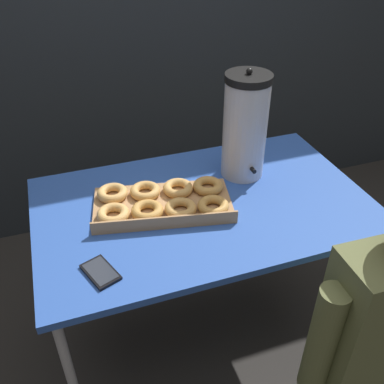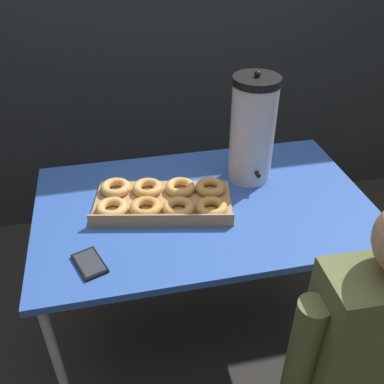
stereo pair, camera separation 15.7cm
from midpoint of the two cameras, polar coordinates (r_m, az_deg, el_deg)
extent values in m
plane|color=#2D2B28|center=(2.18, 3.41, -18.24)|extent=(12.00, 12.00, 0.00)
cube|color=#23282D|center=(2.41, -2.74, 23.58)|extent=(6.00, 0.10, 2.52)
cube|color=#2D56B2|center=(1.63, 4.33, -2.03)|extent=(1.26, 0.77, 0.03)
cylinder|color=#ADADB2|center=(1.65, -14.24, -22.73)|extent=(0.03, 0.03, 0.75)
cylinder|color=#ADADB2|center=(1.91, 24.50, -15.11)|extent=(0.03, 0.03, 0.75)
cylinder|color=#ADADB2|center=(2.10, -14.36, -6.93)|extent=(0.03, 0.03, 0.75)
cylinder|color=#ADADB2|center=(2.31, 15.63, -2.80)|extent=(0.03, 0.03, 0.75)
cube|color=tan|center=(1.61, -1.10, -1.51)|extent=(0.56, 0.37, 0.02)
cube|color=tan|center=(1.49, -1.15, -3.70)|extent=(0.50, 0.11, 0.04)
torus|color=#E3AB5E|center=(1.56, -7.82, -2.17)|extent=(0.14, 0.14, 0.03)
torus|color=#CC9447|center=(1.55, -3.33, -2.15)|extent=(0.16, 0.16, 0.03)
torus|color=tan|center=(1.54, 1.11, -2.19)|extent=(0.16, 0.16, 0.03)
torus|color=#CE964A|center=(1.55, 5.53, -2.17)|extent=(0.16, 0.16, 0.03)
torus|color=#E5AD60|center=(1.66, -7.52, 0.49)|extent=(0.15, 0.15, 0.03)
torus|color=#DDA558|center=(1.65, -3.25, 0.46)|extent=(0.15, 0.15, 0.03)
torus|color=#DEA65A|center=(1.65, 1.14, 0.55)|extent=(0.16, 0.16, 0.03)
torus|color=tan|center=(1.65, 5.18, 0.55)|extent=(0.16, 0.16, 0.03)
cylinder|color=silver|center=(1.70, 10.69, 7.62)|extent=(0.17, 0.17, 0.40)
cylinder|color=black|center=(1.61, 11.52, 14.31)|extent=(0.18, 0.18, 0.03)
sphere|color=black|center=(1.61, 11.62, 15.12)|extent=(0.02, 0.02, 0.02)
cylinder|color=black|center=(1.69, 11.32, 2.38)|extent=(0.02, 0.04, 0.02)
cube|color=black|center=(1.39, -10.33, -9.50)|extent=(0.12, 0.15, 0.01)
cube|color=#2D333D|center=(1.38, -10.35, -9.34)|extent=(0.10, 0.13, 0.00)
cube|color=#60663D|center=(1.43, 26.61, -17.05)|extent=(0.40, 0.19, 0.53)
cylinder|color=#60663D|center=(1.35, 17.99, -20.10)|extent=(0.09, 0.09, 0.43)
camera|label=1|loc=(0.08, -87.14, 2.02)|focal=40.00mm
camera|label=2|loc=(0.08, 92.86, -2.02)|focal=40.00mm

